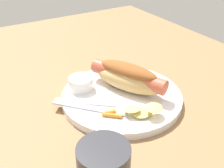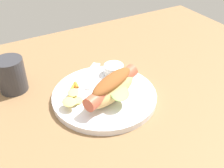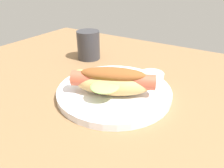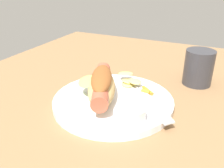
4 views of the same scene
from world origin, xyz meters
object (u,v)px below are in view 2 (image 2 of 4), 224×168
(plate, at_px, (104,96))
(drinking_cup, at_px, (11,75))
(hot_dog, at_px, (112,87))
(fork, at_px, (85,77))
(knife, at_px, (93,76))
(sauce_ramekin, at_px, (114,70))
(chips_pile, at_px, (73,99))
(carrot_garnish, at_px, (74,86))

(plate, height_order, drinking_cup, drinking_cup)
(hot_dog, bearing_deg, fork, -103.41)
(knife, height_order, drinking_cup, drinking_cup)
(drinking_cup, bearing_deg, fork, 160.24)
(plate, bearing_deg, hot_dog, 113.93)
(sauce_ramekin, bearing_deg, fork, -15.74)
(hot_dog, relative_size, fork, 1.43)
(drinking_cup, bearing_deg, chips_pile, 126.27)
(sauce_ramekin, distance_m, chips_pile, 0.16)
(carrot_garnish, bearing_deg, fork, -147.12)
(drinking_cup, bearing_deg, carrot_garnish, 145.34)
(chips_pile, xyz_separation_m, drinking_cup, (0.11, -0.15, 0.02))
(carrot_garnish, bearing_deg, hot_dog, 128.67)
(sauce_ramekin, distance_m, carrot_garnish, 0.12)
(plate, xyz_separation_m, sauce_ramekin, (-0.07, -0.07, 0.02))
(fork, bearing_deg, plate, 54.87)
(chips_pile, height_order, carrot_garnish, chips_pile)
(hot_dog, relative_size, sauce_ramekin, 3.27)
(plate, relative_size, carrot_garnish, 7.67)
(sauce_ramekin, height_order, knife, sauce_ramekin)
(chips_pile, distance_m, carrot_garnish, 0.06)
(plate, relative_size, hot_dog, 1.48)
(fork, height_order, drinking_cup, drinking_cup)
(sauce_ramekin, bearing_deg, knife, -17.00)
(plate, distance_m, drinking_cup, 0.25)
(sauce_ramekin, height_order, fork, sauce_ramekin)
(sauce_ramekin, height_order, drinking_cup, drinking_cup)
(drinking_cup, bearing_deg, plate, 141.29)
(hot_dog, bearing_deg, sauce_ramekin, -145.86)
(carrot_garnish, height_order, drinking_cup, drinking_cup)
(sauce_ramekin, bearing_deg, carrot_garnish, 3.38)
(fork, xyz_separation_m, drinking_cup, (0.18, -0.06, 0.03))
(plate, relative_size, fork, 2.12)
(drinking_cup, bearing_deg, knife, 160.99)
(fork, bearing_deg, drinking_cup, -62.29)
(hot_dog, relative_size, chips_pile, 2.26)
(fork, bearing_deg, knife, 125.07)
(sauce_ramekin, bearing_deg, hot_dog, 58.56)
(hot_dog, bearing_deg, knife, -114.24)
(knife, distance_m, chips_pile, 0.12)
(knife, bearing_deg, drinking_cup, -70.05)
(sauce_ramekin, bearing_deg, drinking_cup, -18.58)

